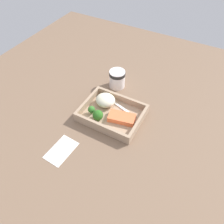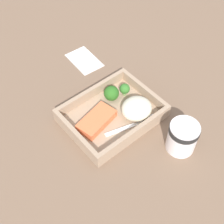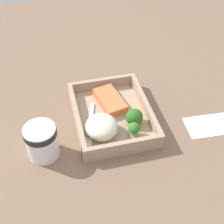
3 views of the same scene
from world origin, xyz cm
name	(u,v)px [view 1 (image 1 of 3)]	position (x,y,z in cm)	size (l,w,h in cm)	color
ground_plane	(112,118)	(0.00, 0.00, -1.00)	(160.00, 160.00, 2.00)	brown
takeout_tray	(112,115)	(0.00, 0.00, 0.60)	(26.03, 20.08, 1.20)	tan
tray_rim	(112,112)	(0.00, 0.00, 2.81)	(26.03, 20.08, 3.23)	tan
salmon_fillet	(122,118)	(-4.98, 0.64, 2.34)	(11.13, 5.82, 2.29)	#F57242
mashed_potatoes	(105,100)	(5.55, -4.06, 3.70)	(8.79, 8.16, 5.00)	beige
broccoli_floret_1	(98,115)	(3.99, 5.01, 3.39)	(4.47, 4.47, 4.48)	#8CA25F
broccoli_floret_2	(91,110)	(7.98, 3.72, 3.57)	(3.09, 3.09, 4.03)	#789858
fork	(113,102)	(3.08, -6.73, 1.42)	(15.63, 6.03, 0.44)	white
paper_cup	(117,78)	(7.56, -18.95, 4.91)	(7.81, 7.81, 8.80)	white
receipt_slip	(61,150)	(8.60, 24.69, 0.12)	(7.84, 12.43, 0.24)	white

